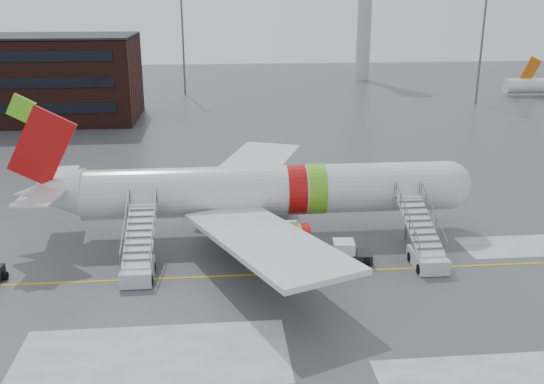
{
  "coord_description": "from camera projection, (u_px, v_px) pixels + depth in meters",
  "views": [
    {
      "loc": [
        -2.42,
        -37.49,
        17.68
      ],
      "look_at": [
        1.53,
        4.41,
        4.0
      ],
      "focal_mm": 40.0,
      "sensor_mm": 36.0,
      "label": 1
    }
  ],
  "objects": [
    {
      "name": "light_mast_far_n",
      "position": [
        182.0,
        18.0,
        110.04
      ],
      "size": [
        1.2,
        1.2,
        24.25
      ],
      "color": "#595B60",
      "rests_on": "ground"
    },
    {
      "name": "airliner",
      "position": [
        257.0,
        192.0,
        46.24
      ],
      "size": [
        35.03,
        32.97,
        11.18
      ],
      "color": "silver",
      "rests_on": "ground"
    },
    {
      "name": "light_mast_far_ne",
      "position": [
        484.0,
        20.0,
        99.35
      ],
      "size": [
        1.2,
        1.2,
        24.25
      ],
      "color": "#595B60",
      "rests_on": "ground"
    },
    {
      "name": "pushback_tug",
      "position": [
        348.0,
        254.0,
        41.77
      ],
      "size": [
        2.98,
        2.34,
        1.63
      ],
      "color": "black",
      "rests_on": "ground"
    },
    {
      "name": "airstair_fwd",
      "position": [
        425.0,
        248.0,
        41.77
      ],
      "size": [
        2.05,
        7.7,
        3.48
      ],
      "color": "silver",
      "rests_on": "ground"
    },
    {
      "name": "airstair_aft",
      "position": [
        139.0,
        259.0,
        40.03
      ],
      "size": [
        2.05,
        7.7,
        3.48
      ],
      "color": "silver",
      "rests_on": "ground"
    },
    {
      "name": "ground",
      "position": [
        256.0,
        268.0,
        41.17
      ],
      "size": [
        260.0,
        260.0,
        0.0
      ],
      "primitive_type": "plane",
      "color": "#494C4F",
      "rests_on": "ground"
    }
  ]
}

